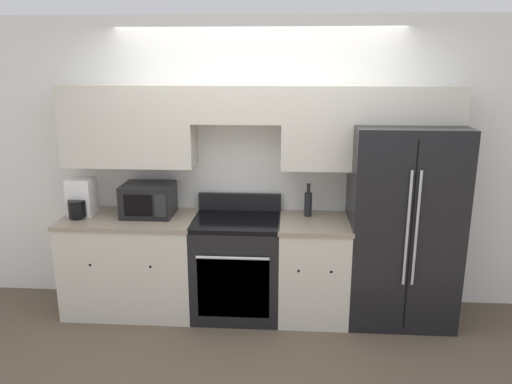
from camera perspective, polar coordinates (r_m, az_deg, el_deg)
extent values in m
plane|color=brown|center=(4.41, -0.29, -15.43)|extent=(12.00, 12.00, 0.00)
cube|color=white|center=(4.56, 0.30, 3.17)|extent=(8.00, 0.06, 2.60)
cube|color=beige|center=(4.52, -14.34, 7.35)|extent=(1.15, 0.33, 0.71)
cube|color=beige|center=(4.30, -2.15, 10.03)|extent=(0.76, 0.33, 0.32)
cube|color=beige|center=(4.35, 12.89, 7.15)|extent=(1.49, 0.33, 0.71)
cube|color=beige|center=(4.70, -13.95, -8.13)|extent=(1.15, 0.62, 0.85)
cube|color=gray|center=(4.55, -14.29, -3.01)|extent=(1.17, 0.64, 0.03)
sphere|color=black|center=(4.48, -18.42, -7.90)|extent=(0.03, 0.03, 0.03)
sphere|color=black|center=(4.31, -11.97, -8.33)|extent=(0.03, 0.03, 0.03)
cube|color=beige|center=(4.49, 6.52, -8.89)|extent=(0.59, 0.62, 0.85)
cube|color=gray|center=(4.33, 6.69, -3.54)|extent=(0.62, 0.64, 0.03)
sphere|color=black|center=(4.15, 4.89, -8.95)|extent=(0.03, 0.03, 0.03)
sphere|color=black|center=(4.17, 8.60, -8.99)|extent=(0.03, 0.03, 0.03)
cube|color=black|center=(4.51, -2.18, -8.73)|extent=(0.76, 0.62, 0.84)
cube|color=black|center=(4.25, -2.62, -10.88)|extent=(0.61, 0.01, 0.54)
cube|color=black|center=(4.35, -2.24, -3.40)|extent=(0.76, 0.62, 0.04)
cube|color=black|center=(4.59, -1.88, -1.12)|extent=(0.76, 0.04, 0.16)
cylinder|color=silver|center=(4.11, -2.71, -7.55)|extent=(0.61, 0.02, 0.02)
cube|color=black|center=(4.48, 16.25, -3.53)|extent=(0.90, 0.71, 1.71)
cube|color=black|center=(4.15, 17.24, -5.06)|extent=(0.01, 0.01, 1.58)
cylinder|color=#B7B7BC|center=(4.09, 16.94, -4.06)|extent=(0.02, 0.02, 0.94)
cylinder|color=#B7B7BC|center=(4.11, 17.89, -4.06)|extent=(0.02, 0.02, 0.94)
cube|color=black|center=(4.52, -12.19, -0.87)|extent=(0.44, 0.36, 0.29)
cube|color=black|center=(4.36, -13.34, -1.51)|extent=(0.24, 0.01, 0.19)
cube|color=#262628|center=(4.31, -10.88, -1.57)|extent=(0.10, 0.01, 0.20)
cylinder|color=black|center=(4.43, 5.97, -1.42)|extent=(0.07, 0.07, 0.21)
cylinder|color=black|center=(4.40, 6.02, 0.27)|extent=(0.03, 0.03, 0.06)
cylinder|color=black|center=(4.39, 6.03, 0.80)|extent=(0.03, 0.03, 0.02)
cube|color=white|center=(4.70, -19.26, -0.52)|extent=(0.22, 0.22, 0.32)
cylinder|color=black|center=(4.62, -19.75, -1.76)|extent=(0.15, 0.15, 0.15)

